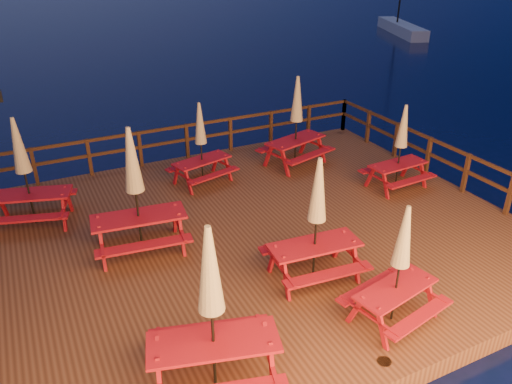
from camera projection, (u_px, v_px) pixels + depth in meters
ground at (257, 244)px, 11.89m from camera, size 500.00×500.00×0.00m
deck at (257, 237)px, 11.80m from camera, size 12.00×10.00×0.40m
deck_piles at (257, 254)px, 12.02m from camera, size 11.44×9.44×1.40m
railing at (226, 172)px, 12.79m from camera, size 11.80×9.75×1.10m
sailboat at (401, 28)px, 38.84m from camera, size 4.17×7.84×11.73m
picnic_table_0 at (24, 171)px, 11.36m from camera, size 2.21×1.99×2.64m
picnic_table_1 at (316, 219)px, 9.45m from camera, size 1.94×1.65×2.59m
picnic_table_2 at (401, 146)px, 13.20m from camera, size 1.70×1.43×2.33m
picnic_table_3 at (212, 308)px, 7.00m from camera, size 2.29×2.05×2.77m
picnic_table_4 at (135, 190)px, 10.28m from camera, size 2.16×1.85×2.82m
picnic_table_5 at (400, 264)px, 8.40m from camera, size 1.83×1.61×2.29m
picnic_table_6 at (296, 120)px, 14.52m from camera, size 2.22×1.99×2.68m
picnic_table_7 at (201, 142)px, 13.46m from camera, size 1.89×1.68×2.30m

